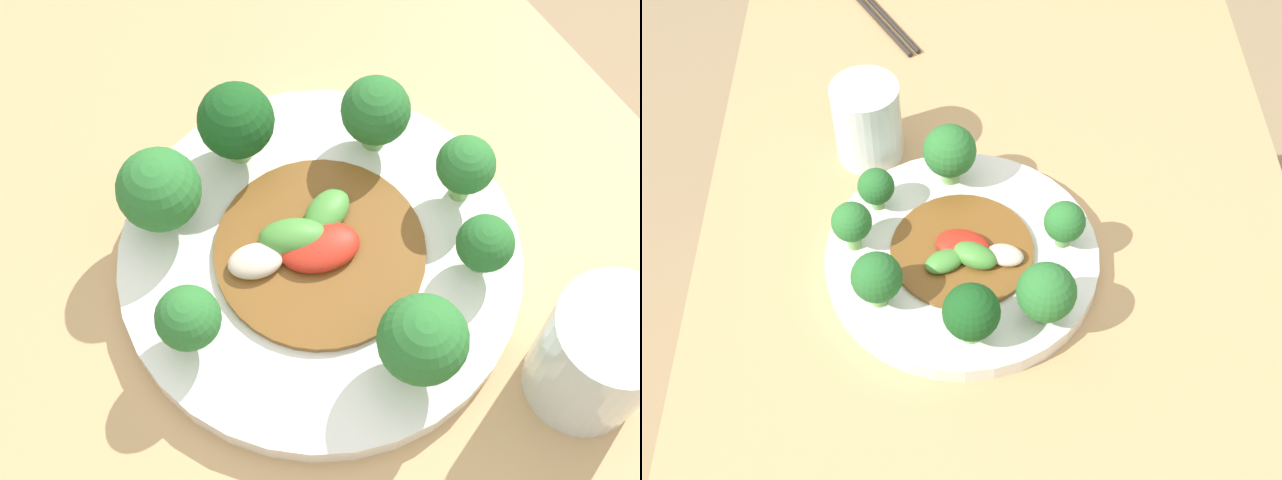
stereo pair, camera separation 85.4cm
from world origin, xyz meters
The scene contains 11 objects.
table centered at (0.00, 0.00, 0.37)m, with size 1.08×0.66×0.75m.
plate centered at (0.04, -0.04, 0.76)m, with size 0.29×0.29×0.02m.
broccoli_south centered at (0.03, -0.16, 0.81)m, with size 0.04×0.04×0.06m.
broccoli_northeast centered at (0.12, 0.04, 0.81)m, with size 0.06×0.06×0.07m.
broccoli_north centered at (0.03, 0.06, 0.80)m, with size 0.04×0.04×0.06m.
broccoli_southeast centered at (0.10, -0.13, 0.81)m, with size 0.05×0.05×0.07m.
broccoli_east centered at (0.14, -0.04, 0.81)m, with size 0.06×0.06×0.07m.
broccoli_west centered at (-0.07, -0.06, 0.81)m, with size 0.06×0.06×0.07m.
broccoli_southwest centered at (-0.03, -0.14, 0.80)m, with size 0.04×0.04×0.05m.
stirfry_center centered at (0.04, -0.04, 0.78)m, with size 0.15×0.15×0.02m.
drinking_glass centered at (-0.13, -0.15, 0.80)m, with size 0.08×0.08×0.10m.
Camera 1 is at (-0.21, 0.11, 1.33)m, focal length 50.00 mm.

